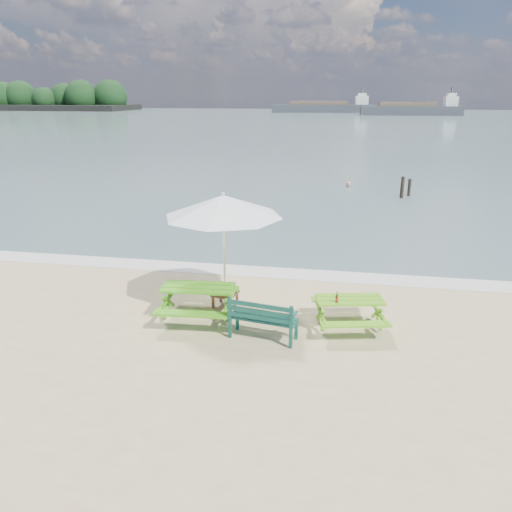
% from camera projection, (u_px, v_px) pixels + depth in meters
% --- Properties ---
extents(sea, '(300.00, 300.00, 0.00)m').
position_uv_depth(sea, '(339.00, 122.00, 89.34)').
color(sea, slate).
rests_on(sea, ground).
extents(foam_strip, '(22.00, 0.90, 0.01)m').
position_uv_depth(foam_strip, '(270.00, 272.00, 14.15)').
color(foam_strip, silver).
rests_on(foam_strip, ground).
extents(picnic_table_left, '(1.72, 1.89, 0.76)m').
position_uv_depth(picnic_table_left, '(199.00, 303.00, 11.18)').
color(picnic_table_left, '#449717').
rests_on(picnic_table_left, ground).
extents(picnic_table_right, '(1.73, 1.85, 0.68)m').
position_uv_depth(picnic_table_right, '(349.00, 314.00, 10.73)').
color(picnic_table_right, '#5FA719').
rests_on(picnic_table_right, ground).
extents(park_bench, '(1.47, 0.71, 0.87)m').
position_uv_depth(park_bench, '(263.00, 326.00, 10.27)').
color(park_bench, '#0E3E33').
rests_on(park_bench, ground).
extents(side_table, '(0.63, 0.63, 0.35)m').
position_uv_depth(side_table, '(225.00, 299.00, 11.86)').
color(side_table, brown).
rests_on(side_table, ground).
extents(patio_umbrella, '(3.14, 3.14, 2.69)m').
position_uv_depth(patio_umbrella, '(223.00, 206.00, 11.16)').
color(patio_umbrella, silver).
rests_on(patio_umbrella, ground).
extents(beer_bottle, '(0.06, 0.06, 0.24)m').
position_uv_depth(beer_bottle, '(337.00, 299.00, 10.41)').
color(beer_bottle, brown).
rests_on(beer_bottle, picnic_table_right).
extents(swimmer, '(0.68, 0.57, 1.60)m').
position_uv_depth(swimmer, '(348.00, 196.00, 27.33)').
color(swimmer, tan).
rests_on(swimmer, ground).
extents(mooring_pilings, '(0.56, 0.76, 1.25)m').
position_uv_depth(mooring_pilings, '(405.00, 189.00, 24.32)').
color(mooring_pilings, black).
rests_on(mooring_pilings, ground).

